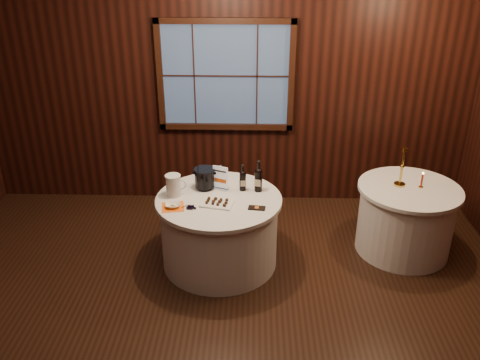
{
  "coord_description": "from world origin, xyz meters",
  "views": [
    {
      "loc": [
        0.35,
        -3.52,
        3.16
      ],
      "look_at": [
        0.22,
        0.9,
        1.02
      ],
      "focal_mm": 38.0,
      "sensor_mm": 36.0,
      "label": 1
    }
  ],
  "objects_px": {
    "brass_candlestick": "(401,172)",
    "chocolate_plate": "(217,203)",
    "port_bottle_right": "(258,178)",
    "sign_stand": "(221,181)",
    "glass_pitcher": "(173,185)",
    "main_table": "(219,230)",
    "ice_bucket": "(205,178)",
    "red_candle": "(422,182)",
    "side_table": "(405,219)",
    "cracker_bowl": "(173,205)",
    "port_bottle_left": "(243,179)",
    "chocolate_box": "(257,208)",
    "grape_bunch": "(191,207)"
  },
  "relations": [
    {
      "from": "ice_bucket",
      "to": "grape_bunch",
      "type": "xyz_separation_m",
      "value": [
        -0.09,
        -0.44,
        -0.1
      ]
    },
    {
      "from": "main_table",
      "to": "cracker_bowl",
      "type": "xyz_separation_m",
      "value": [
        -0.44,
        -0.2,
        0.4
      ]
    },
    {
      "from": "brass_candlestick",
      "to": "chocolate_plate",
      "type": "bearing_deg",
      "value": -165.84
    },
    {
      "from": "main_table",
      "to": "port_bottle_left",
      "type": "height_order",
      "value": "port_bottle_left"
    },
    {
      "from": "sign_stand",
      "to": "chocolate_plate",
      "type": "relative_size",
      "value": 0.79
    },
    {
      "from": "port_bottle_left",
      "to": "glass_pitcher",
      "type": "bearing_deg",
      "value": -173.95
    },
    {
      "from": "grape_bunch",
      "to": "red_candle",
      "type": "xyz_separation_m",
      "value": [
        2.36,
        0.52,
        0.05
      ]
    },
    {
      "from": "port_bottle_left",
      "to": "glass_pitcher",
      "type": "relative_size",
      "value": 1.26
    },
    {
      "from": "port_bottle_right",
      "to": "ice_bucket",
      "type": "height_order",
      "value": "port_bottle_right"
    },
    {
      "from": "chocolate_plate",
      "to": "grape_bunch",
      "type": "bearing_deg",
      "value": -159.9
    },
    {
      "from": "sign_stand",
      "to": "port_bottle_right",
      "type": "bearing_deg",
      "value": 19.12
    },
    {
      "from": "chocolate_box",
      "to": "sign_stand",
      "type": "bearing_deg",
      "value": 139.48
    },
    {
      "from": "sign_stand",
      "to": "grape_bunch",
      "type": "xyz_separation_m",
      "value": [
        -0.27,
        -0.42,
        -0.08
      ]
    },
    {
      "from": "port_bottle_right",
      "to": "grape_bunch",
      "type": "distance_m",
      "value": 0.78
    },
    {
      "from": "sign_stand",
      "to": "cracker_bowl",
      "type": "xyz_separation_m",
      "value": [
        -0.45,
        -0.4,
        -0.07
      ]
    },
    {
      "from": "main_table",
      "to": "glass_pitcher",
      "type": "height_order",
      "value": "glass_pitcher"
    },
    {
      "from": "sign_stand",
      "to": "chocolate_box",
      "type": "xyz_separation_m",
      "value": [
        0.37,
        -0.41,
        -0.09
      ]
    },
    {
      "from": "port_bottle_right",
      "to": "glass_pitcher",
      "type": "xyz_separation_m",
      "value": [
        -0.86,
        -0.13,
        -0.03
      ]
    },
    {
      "from": "chocolate_box",
      "to": "cracker_bowl",
      "type": "distance_m",
      "value": 0.82
    },
    {
      "from": "ice_bucket",
      "to": "glass_pitcher",
      "type": "bearing_deg",
      "value": -150.25
    },
    {
      "from": "ice_bucket",
      "to": "red_candle",
      "type": "xyz_separation_m",
      "value": [
        2.27,
        0.08,
        -0.05
      ]
    },
    {
      "from": "glass_pitcher",
      "to": "main_table",
      "type": "bearing_deg",
      "value": -12.31
    },
    {
      "from": "grape_bunch",
      "to": "red_candle",
      "type": "relative_size",
      "value": 0.89
    },
    {
      "from": "sign_stand",
      "to": "port_bottle_right",
      "type": "xyz_separation_m",
      "value": [
        0.39,
        -0.02,
        0.05
      ]
    },
    {
      "from": "ice_bucket",
      "to": "chocolate_plate",
      "type": "distance_m",
      "value": 0.39
    },
    {
      "from": "chocolate_plate",
      "to": "chocolate_box",
      "type": "relative_size",
      "value": 2.11
    },
    {
      "from": "port_bottle_right",
      "to": "red_candle",
      "type": "bearing_deg",
      "value": 14.42
    },
    {
      "from": "port_bottle_right",
      "to": "sign_stand",
      "type": "bearing_deg",
      "value": -173.13
    },
    {
      "from": "port_bottle_right",
      "to": "cracker_bowl",
      "type": "xyz_separation_m",
      "value": [
        -0.83,
        -0.38,
        -0.12
      ]
    },
    {
      "from": "port_bottle_left",
      "to": "ice_bucket",
      "type": "distance_m",
      "value": 0.4
    },
    {
      "from": "glass_pitcher",
      "to": "chocolate_plate",
      "type": "bearing_deg",
      "value": -28.35
    },
    {
      "from": "main_table",
      "to": "port_bottle_right",
      "type": "height_order",
      "value": "port_bottle_right"
    },
    {
      "from": "main_table",
      "to": "sign_stand",
      "type": "height_order",
      "value": "sign_stand"
    },
    {
      "from": "sign_stand",
      "to": "cracker_bowl",
      "type": "bearing_deg",
      "value": -115.66
    },
    {
      "from": "ice_bucket",
      "to": "grape_bunch",
      "type": "height_order",
      "value": "ice_bucket"
    },
    {
      "from": "port_bottle_left",
      "to": "port_bottle_right",
      "type": "relative_size",
      "value": 0.85
    },
    {
      "from": "side_table",
      "to": "chocolate_plate",
      "type": "bearing_deg",
      "value": -167.8
    },
    {
      "from": "sign_stand",
      "to": "grape_bunch",
      "type": "bearing_deg",
      "value": -99.72
    },
    {
      "from": "main_table",
      "to": "ice_bucket",
      "type": "xyz_separation_m",
      "value": [
        -0.16,
        0.21,
        0.5
      ]
    },
    {
      "from": "side_table",
      "to": "cracker_bowl",
      "type": "distance_m",
      "value": 2.52
    },
    {
      "from": "cracker_bowl",
      "to": "red_candle",
      "type": "relative_size",
      "value": 0.83
    },
    {
      "from": "sign_stand",
      "to": "side_table",
      "type": "bearing_deg",
      "value": 25.46
    },
    {
      "from": "red_candle",
      "to": "ice_bucket",
      "type": "bearing_deg",
      "value": -177.87
    },
    {
      "from": "ice_bucket",
      "to": "main_table",
      "type": "bearing_deg",
      "value": -53.27
    },
    {
      "from": "side_table",
      "to": "brass_candlestick",
      "type": "height_order",
      "value": "brass_candlestick"
    },
    {
      "from": "port_bottle_left",
      "to": "main_table",
      "type": "bearing_deg",
      "value": -147.3
    },
    {
      "from": "sign_stand",
      "to": "brass_candlestick",
      "type": "xyz_separation_m",
      "value": [
        1.89,
        0.15,
        0.06
      ]
    },
    {
      "from": "sign_stand",
      "to": "chocolate_plate",
      "type": "bearing_deg",
      "value": -70.81
    },
    {
      "from": "sign_stand",
      "to": "port_bottle_right",
      "type": "relative_size",
      "value": 0.81
    },
    {
      "from": "side_table",
      "to": "port_bottle_right",
      "type": "height_order",
      "value": "port_bottle_right"
    }
  ]
}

